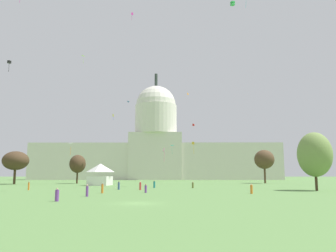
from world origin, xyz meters
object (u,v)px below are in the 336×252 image
object	(u,v)px
person_purple_deep_crowd	(87,191)
person_denim_near_tree_west	(119,186)
capitol_building	(156,148)
person_teal_lawn_far_left	(154,185)
tree_west_mid	(78,164)
person_purple_edge_west	(146,189)
person_orange_near_tree_east	(251,189)
event_tent	(100,174)
kite_green_high	(233,3)
kite_black_mid	(9,62)
person_orange_edge_east	(102,189)
kite_yellow_mid	(113,116)
person_purple_front_right	(57,195)
person_olive_front_left	(193,185)
kite_orange_high_b	(188,94)
kite_white_low	(71,145)
kite_gold_low	(193,143)
tree_east_mid	(264,160)
person_red_near_tent	(140,186)
kite_lime_high	(83,57)
kite_turquoise_low	(172,147)
tree_east_near	(315,155)
person_orange_front_center	(29,186)
kite_red_mid	(193,125)
tree_west_far	(16,161)
kite_pink_low	(164,152)

from	to	relation	value
person_purple_deep_crowd	person_denim_near_tree_west	bearing A→B (deg)	-174.93
capitol_building	person_teal_lawn_far_left	world-z (taller)	capitol_building
tree_west_mid	person_purple_edge_west	bearing A→B (deg)	-63.88
tree_west_mid	person_orange_near_tree_east	size ratio (longest dim) A/B	6.10
event_tent	kite_green_high	xyz separation A→B (m)	(38.49, -9.81, 48.19)
tree_west_mid	kite_black_mid	distance (m)	51.12
person_orange_edge_east	kite_yellow_mid	distance (m)	62.48
person_purple_front_right	person_olive_front_left	bearing A→B (deg)	-91.50
person_denim_near_tree_west	kite_orange_high_b	world-z (taller)	kite_orange_high_b
kite_white_low	kite_gold_low	bearing A→B (deg)	154.69
tree_east_mid	tree_west_mid	size ratio (longest dim) A/B	1.19
person_purple_deep_crowd	person_purple_front_right	world-z (taller)	person_purple_deep_crowd
event_tent	person_orange_near_tree_east	world-z (taller)	event_tent
tree_west_mid	person_red_near_tent	distance (m)	54.67
tree_east_mid	person_denim_near_tree_west	distance (m)	66.81
person_teal_lawn_far_left	kite_lime_high	distance (m)	88.42
person_denim_near_tree_west	person_orange_edge_east	bearing A→B (deg)	-15.84
event_tent	kite_turquoise_low	xyz separation A→B (m)	(21.37, 72.37, 13.94)
person_orange_edge_east	tree_east_near	bearing A→B (deg)	-161.71
tree_east_near	person_red_near_tent	world-z (taller)	tree_east_near
tree_east_near	person_orange_near_tree_east	world-z (taller)	tree_east_near
person_purple_edge_west	kite_lime_high	world-z (taller)	kite_lime_high
person_orange_edge_east	kite_gold_low	bearing A→B (deg)	-112.48
person_orange_front_center	kite_red_mid	xyz separation A→B (m)	(40.30, 90.52, 26.06)
capitol_building	person_orange_edge_east	xyz separation A→B (m)	(-2.87, -138.89, -17.64)
kite_yellow_mid	kite_green_high	bearing A→B (deg)	61.53
tree_east_mid	person_purple_edge_west	xyz separation A→B (m)	(-38.14, -60.92, -7.79)
tree_west_far	kite_pink_low	size ratio (longest dim) A/B	3.25
tree_east_mid	person_teal_lawn_far_left	size ratio (longest dim) A/B	6.79
tree_east_near	person_purple_deep_crowd	bearing A→B (deg)	-156.39
tree_west_mid	kite_green_high	world-z (taller)	kite_green_high
tree_west_far	person_purple_front_right	distance (m)	78.56
person_denim_near_tree_west	kite_yellow_mid	bearing A→B (deg)	179.36
person_olive_front_left	kite_red_mid	xyz separation A→B (m)	(5.75, 80.10, 26.22)
tree_east_mid	person_orange_edge_east	xyz separation A→B (m)	(-45.55, -62.38, -7.68)
kite_gold_low	person_olive_front_left	bearing A→B (deg)	178.95
capitol_building	person_purple_deep_crowd	bearing A→B (deg)	-91.31
kite_green_high	kite_pink_low	size ratio (longest dim) A/B	0.34
person_orange_front_center	person_orange_edge_east	xyz separation A→B (m)	(17.49, -11.05, -0.05)
kite_green_high	person_denim_near_tree_west	bearing A→B (deg)	95.19
kite_orange_high_b	kite_turquoise_low	bearing A→B (deg)	109.57
event_tent	tree_east_mid	world-z (taller)	tree_east_mid
person_teal_lawn_far_left	kite_orange_high_b	bearing A→B (deg)	159.63
tree_east_near	person_olive_front_left	distance (m)	27.61
person_red_near_tent	kite_orange_high_b	world-z (taller)	kite_orange_high_b
kite_black_mid	kite_turquoise_low	xyz separation A→B (m)	(36.86, 99.58, -11.00)
tree_east_near	person_olive_front_left	bearing A→B (deg)	153.68
kite_yellow_mid	person_teal_lawn_far_left	bearing A→B (deg)	31.85
person_olive_front_left	kite_lime_high	size ratio (longest dim) A/B	0.46
person_purple_deep_crowd	kite_turquoise_low	xyz separation A→B (m)	(12.90, 121.42, 16.36)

